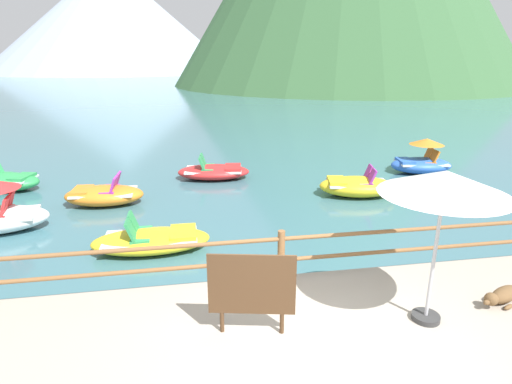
{
  "coord_description": "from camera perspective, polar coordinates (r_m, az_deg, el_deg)",
  "views": [
    {
      "loc": [
        -1.47,
        -4.57,
        4.05
      ],
      "look_at": [
        0.17,
        5.0,
        0.9
      ],
      "focal_mm": 29.56,
      "sensor_mm": 36.0,
      "label": 1
    }
  ],
  "objects": [
    {
      "name": "sign_board",
      "position": [
        5.75,
        -0.59,
        -12.57
      ],
      "size": [
        1.16,
        0.29,
        1.19
      ],
      "color": "silver",
      "rests_on": "promenade_dock"
    },
    {
      "name": "ground_plane",
      "position": [
        44.78,
        -7.98,
        12.61
      ],
      "size": [
        200.0,
        200.0,
        0.0
      ],
      "primitive_type": "plane",
      "color": "#3D6B75"
    },
    {
      "name": "pedal_boat_7",
      "position": [
        15.43,
        -30.89,
        1.27
      ],
      "size": [
        2.46,
        1.72,
        0.88
      ],
      "color": "green",
      "rests_on": "ground"
    },
    {
      "name": "distant_peak",
      "position": [
        119.85,
        -18.86,
        21.38
      ],
      "size": [
        62.07,
        62.07,
        26.07
      ],
      "primitive_type": "cone",
      "color": "#93A3B7",
      "rests_on": "ground"
    },
    {
      "name": "pedal_boat_3",
      "position": [
        9.46,
        -13.91,
        -6.33
      ],
      "size": [
        2.54,
        1.18,
        0.81
      ],
      "color": "yellow",
      "rests_on": "ground"
    },
    {
      "name": "dog_resting",
      "position": [
        7.7,
        30.39,
        -11.99
      ],
      "size": [
        1.04,
        0.51,
        0.26
      ],
      "color": "brown",
      "rests_on": "promenade_dock"
    },
    {
      "name": "dock_railing",
      "position": [
        7.0,
        3.43,
        -8.02
      ],
      "size": [
        23.92,
        0.12,
        0.95
      ],
      "color": "brown",
      "rests_on": "promenade_dock"
    },
    {
      "name": "pedal_boat_2",
      "position": [
        16.32,
        21.51,
        3.89
      ],
      "size": [
        2.32,
        1.57,
        1.26
      ],
      "color": "blue",
      "rests_on": "ground"
    },
    {
      "name": "pedal_boat_1",
      "position": [
        14.58,
        -5.71,
        2.78
      ],
      "size": [
        2.59,
        1.58,
        0.83
      ],
      "color": "red",
      "rests_on": "ground"
    },
    {
      "name": "pedal_boat_5",
      "position": [
        13.06,
        13.51,
        0.81
      ],
      "size": [
        2.49,
        1.69,
        0.9
      ],
      "color": "yellow",
      "rests_on": "ground"
    },
    {
      "name": "beach_umbrella",
      "position": [
        6.01,
        24.18,
        0.88
      ],
      "size": [
        1.7,
        1.7,
        2.24
      ],
      "color": "#B2B2B7",
      "rests_on": "promenade_dock"
    },
    {
      "name": "pedal_boat_6",
      "position": [
        12.71,
        -19.89,
        -0.35
      ],
      "size": [
        2.27,
        1.34,
        0.87
      ],
      "color": "orange",
      "rests_on": "ground"
    }
  ]
}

